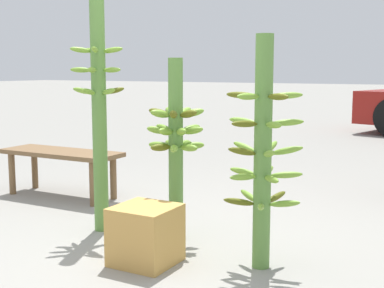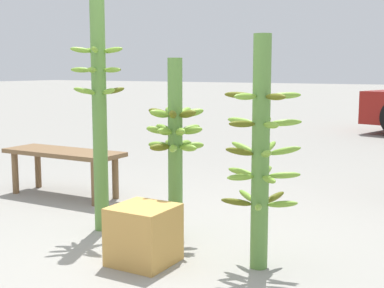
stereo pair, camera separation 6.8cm
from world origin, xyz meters
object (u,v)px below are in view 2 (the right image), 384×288
banana_stalk_center (175,142)px  produce_crate (144,235)px  banana_stalk_right (261,152)px  banana_stalk_left (99,110)px  market_bench (64,158)px

banana_stalk_center → produce_crate: (0.09, -0.52, -0.51)m
produce_crate → banana_stalk_center: bearing=100.1°
banana_stalk_center → banana_stalk_right: banana_stalk_right is taller
banana_stalk_left → produce_crate: (0.67, -0.41, -0.72)m
banana_stalk_center → banana_stalk_right: (0.74, -0.24, 0.02)m
banana_stalk_center → banana_stalk_right: bearing=-17.8°
banana_stalk_left → market_bench: banana_stalk_left is taller
produce_crate → market_bench: bearing=147.3°
banana_stalk_right → banana_stalk_center: bearing=162.2°
banana_stalk_left → banana_stalk_right: banana_stalk_left is taller
market_bench → banana_stalk_left: bearing=-34.3°
banana_stalk_right → produce_crate: size_ratio=3.86×
banana_stalk_right → market_bench: banana_stalk_right is taller
banana_stalk_left → produce_crate: size_ratio=4.73×
banana_stalk_center → market_bench: size_ratio=1.06×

